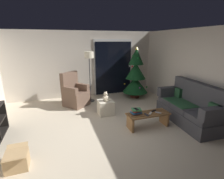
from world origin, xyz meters
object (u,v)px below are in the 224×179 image
remote_graphite (146,115)px  teddy_bear_cream (106,97)px  armchair (75,94)px  cardboard_box_open_near_shelf (17,161)px  ottoman (106,107)px  coffee_table (148,118)px  book_stack (136,111)px  floor_lamp (89,60)px  remote_white (150,113)px  remote_silver (158,113)px  couch (190,108)px  cell_phone (136,109)px  christmas_tree (136,76)px  remote_black (154,111)px

remote_graphite → teddy_bear_cream: (-0.69, 1.20, 0.15)m
armchair → cardboard_box_open_near_shelf: armchair is taller
ottoman → cardboard_box_open_near_shelf: (-2.11, -1.72, -0.06)m
coffee_table → book_stack: bearing=173.1°
armchair → remote_graphite: bearing=-56.6°
coffee_table → armchair: bearing=126.4°
floor_lamp → ottoman: floor_lamp is taller
armchair → remote_white: bearing=-53.6°
armchair → floor_lamp: 1.27m
book_stack → floor_lamp: bearing=106.1°
coffee_table → floor_lamp: floor_lamp is taller
remote_silver → armchair: armchair is taller
couch → cell_phone: (-1.55, 0.11, 0.13)m
remote_white → ottoman: bearing=-8.3°
coffee_table → floor_lamp: size_ratio=0.62×
couch → christmas_tree: christmas_tree is taller
remote_black → armchair: size_ratio=0.14×
remote_graphite → ottoman: 1.40m
christmas_tree → cardboard_box_open_near_shelf: (-3.64, -2.88, -0.71)m
couch → cardboard_box_open_near_shelf: size_ratio=3.86×
remote_white → remote_graphite: (-0.14, -0.05, 0.00)m
remote_white → floor_lamp: floor_lamp is taller
book_stack → teddy_bear_cream: teddy_bear_cream is taller
coffee_table → remote_graphite: remote_graphite is taller
book_stack → remote_white: bearing=-13.4°
remote_silver → floor_lamp: floor_lamp is taller
remote_graphite → floor_lamp: bearing=-74.0°
book_stack → remote_graphite: bearing=-31.8°
teddy_bear_cream → coffee_table: bearing=-54.2°
remote_white → book_stack: 0.37m
book_stack → couch: bearing=-4.8°
remote_silver → cardboard_box_open_near_shelf: 3.21m
teddy_bear_cream → remote_white: bearing=-54.1°
remote_graphite → remote_silver: bearing=-179.5°
couch → remote_graphite: 1.32m
cell_phone → remote_silver: bearing=-15.4°
coffee_table → ottoman: bearing=125.8°
floor_lamp → book_stack: bearing=-73.9°
floor_lamp → ottoman: (0.20, -1.28, -1.29)m
armchair → teddy_bear_cream: size_ratio=3.96×
remote_graphite → ottoman: size_ratio=0.35×
remote_graphite → ottoman: ottoman is taller
coffee_table → ottoman: ottoman is taller
cell_phone → floor_lamp: (-0.67, 2.37, 0.98)m
remote_black → remote_white: bearing=103.0°
cell_phone → ottoman: cell_phone is taller
remote_white → remote_silver: bearing=-140.6°
coffee_table → remote_white: size_ratio=7.05×
remote_silver → cell_phone: size_ratio=1.08×
cell_phone → armchair: armchair is taller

